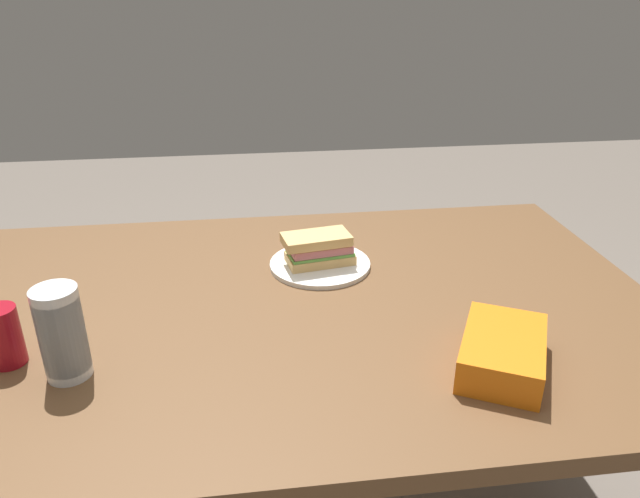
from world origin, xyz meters
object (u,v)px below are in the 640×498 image
(dining_table, at_px, (285,332))
(soda_can_red, at_px, (4,336))
(sandwich, at_px, (319,248))
(chip_bag, at_px, (503,352))
(plastic_cup_stack, at_px, (62,333))
(paper_plate, at_px, (320,264))

(dining_table, height_order, soda_can_red, soda_can_red)
(dining_table, bearing_deg, sandwich, -120.76)
(chip_bag, distance_m, plastic_cup_stack, 0.83)
(soda_can_red, xyz_separation_m, plastic_cup_stack, (-0.13, 0.05, 0.03))
(soda_can_red, relative_size, plastic_cup_stack, 0.66)
(soda_can_red, xyz_separation_m, chip_bag, (-0.95, 0.14, -0.03))
(sandwich, xyz_separation_m, soda_can_red, (0.66, 0.34, 0.01))
(paper_plate, bearing_deg, plastic_cup_stack, 36.55)
(dining_table, distance_m, paper_plate, 0.23)
(paper_plate, relative_size, plastic_cup_stack, 1.42)
(paper_plate, distance_m, chip_bag, 0.56)
(dining_table, bearing_deg, paper_plate, -121.21)
(sandwich, distance_m, soda_can_red, 0.74)
(soda_can_red, bearing_deg, chip_bag, 171.64)
(chip_bag, height_order, plastic_cup_stack, plastic_cup_stack)
(chip_bag, bearing_deg, soda_can_red, 108.92)
(paper_plate, xyz_separation_m, plastic_cup_stack, (0.53, 0.39, 0.09))
(dining_table, relative_size, chip_bag, 7.62)
(soda_can_red, bearing_deg, paper_plate, -152.72)
(sandwich, xyz_separation_m, plastic_cup_stack, (0.53, 0.39, 0.04))
(paper_plate, height_order, sandwich, sandwich)
(soda_can_red, distance_m, plastic_cup_stack, 0.14)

